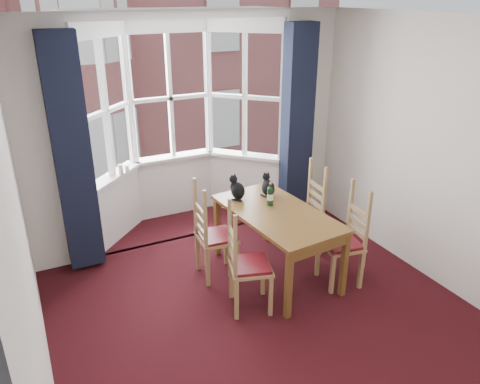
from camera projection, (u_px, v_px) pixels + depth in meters
floor at (282, 335)px, 4.41m from camera, size 4.50×4.50×0.00m
ceiling at (296, 19)px, 3.30m from camera, size 4.50×4.50×0.00m
wall_left at (26, 255)px, 3.04m from camera, size 0.00×4.50×4.50m
wall_right at (459, 163)px, 4.67m from camera, size 0.00×4.50×4.50m
wall_back_pier_left at (47, 151)px, 5.04m from camera, size 0.70×0.12×2.80m
wall_back_pier_right at (304, 117)px, 6.38m from camera, size 0.70×0.12×2.80m
bay_window at (177, 123)px, 6.12m from camera, size 2.76×0.94×2.80m
curtain_left at (73, 157)px, 5.00m from camera, size 0.38×0.22×2.60m
curtain_right at (297, 126)px, 6.16m from camera, size 0.38×0.22×2.60m
dining_table at (277, 219)px, 5.11m from camera, size 0.95×1.59×0.78m
chair_left_near at (241, 267)px, 4.62m from camera, size 0.50×0.52×0.92m
chair_left_far at (209, 239)px, 5.14m from camera, size 0.43×0.45×0.92m
chair_right_near at (348, 243)px, 5.06m from camera, size 0.47×0.48×0.92m
chair_right_far at (309, 215)px, 5.70m from camera, size 0.44×0.46×0.92m
cat_left at (237, 189)px, 5.37m from camera, size 0.21×0.24×0.29m
cat_right at (268, 187)px, 5.45m from camera, size 0.16×0.21×0.28m
wine_bottle at (270, 195)px, 5.18m from camera, size 0.07×0.07×0.27m
candle_tall at (121, 169)px, 5.84m from camera, size 0.06×0.06×0.13m
candle_short at (127, 169)px, 5.91m from camera, size 0.06×0.06×0.10m
street at (45, 129)px, 33.34m from camera, size 80.00×80.00×0.00m
tenement_building at (63, 38)px, 15.32m from camera, size 18.40×7.80×15.20m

